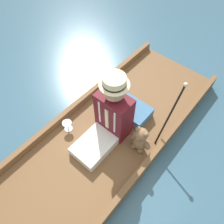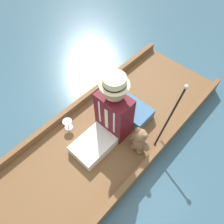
{
  "view_description": "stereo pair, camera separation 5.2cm",
  "coord_description": "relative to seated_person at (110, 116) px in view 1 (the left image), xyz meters",
  "views": [
    {
      "loc": [
        -0.84,
        0.83,
        2.28
      ],
      "look_at": [
        -0.0,
        -0.16,
        0.47
      ],
      "focal_mm": 35.0,
      "sensor_mm": 36.0,
      "label": 1
    },
    {
      "loc": [
        -0.88,
        0.8,
        2.28
      ],
      "look_at": [
        -0.0,
        -0.16,
        0.47
      ],
      "focal_mm": 35.0,
      "sensor_mm": 36.0,
      "label": 2
    }
  ],
  "objects": [
    {
      "name": "teddy_bear",
      "position": [
        -0.36,
        -0.06,
        -0.16
      ],
      "size": [
        0.26,
        0.15,
        0.37
      ],
      "color": "#846042",
      "rests_on": "punt_boat"
    },
    {
      "name": "wine_glass",
      "position": [
        0.4,
        0.27,
        -0.24
      ],
      "size": [
        0.11,
        0.11,
        0.13
      ],
      "color": "silver",
      "rests_on": "punt_boat"
    },
    {
      "name": "seated_person",
      "position": [
        0.0,
        0.0,
        0.0
      ],
      "size": [
        0.37,
        0.69,
        0.84
      ],
      "rotation": [
        0.0,
        0.0,
        -0.03
      ],
      "color": "white",
      "rests_on": "punt_boat"
    },
    {
      "name": "punt_boat",
      "position": [
        0.0,
        0.12,
        -0.37
      ],
      "size": [
        1.15,
        3.31,
        0.2
      ],
      "color": "brown",
      "rests_on": "ground_plane"
    },
    {
      "name": "walking_cane",
      "position": [
        -0.47,
        -0.4,
        0.11
      ],
      "size": [
        0.04,
        0.32,
        0.74
      ],
      "color": "black",
      "rests_on": "punt_boat"
    },
    {
      "name": "seat_cushion",
      "position": [
        -0.03,
        -0.37,
        -0.26
      ],
      "size": [
        0.43,
        0.3,
        0.13
      ],
      "color": "teal",
      "rests_on": "punt_boat"
    },
    {
      "name": "ground_plane",
      "position": [
        0.0,
        0.12,
        -0.43
      ],
      "size": [
        16.0,
        16.0,
        0.0
      ],
      "primitive_type": "plane",
      "color": "#385B70"
    }
  ]
}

